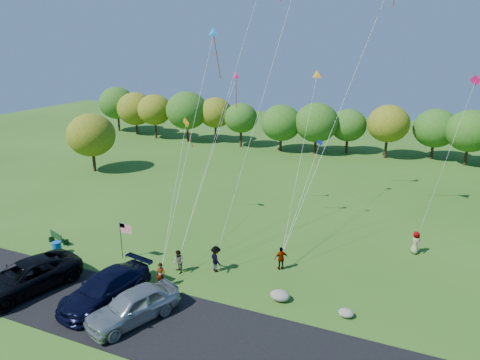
{
  "coord_description": "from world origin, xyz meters",
  "views": [
    {
      "loc": [
        13.41,
        -20.71,
        14.8
      ],
      "look_at": [
        2.1,
        6.0,
        5.44
      ],
      "focal_mm": 32.0,
      "sensor_mm": 36.0,
      "label": 1
    }
  ],
  "objects_px": {
    "flyer_c": "(216,259)",
    "trash_barrel": "(57,248)",
    "flyer_d": "(281,258)",
    "minivan_dark": "(26,277)",
    "park_bench": "(57,237)",
    "flyer_e": "(416,242)",
    "minivan_silver": "(133,306)",
    "flyer_a": "(161,275)",
    "flyer_b": "(178,262)",
    "minivan_navy": "(105,289)"
  },
  "relations": [
    {
      "from": "flyer_a",
      "to": "flyer_e",
      "type": "xyz_separation_m",
      "value": [
        14.64,
        11.17,
        0.03
      ]
    },
    {
      "from": "park_bench",
      "to": "trash_barrel",
      "type": "relative_size",
      "value": 1.74
    },
    {
      "from": "flyer_d",
      "to": "minivan_navy",
      "type": "bearing_deg",
      "value": 7.07
    },
    {
      "from": "minivan_dark",
      "to": "flyer_d",
      "type": "relative_size",
      "value": 4.0
    },
    {
      "from": "minivan_dark",
      "to": "park_bench",
      "type": "xyz_separation_m",
      "value": [
        -3.3,
        5.76,
        -0.47
      ]
    },
    {
      "from": "flyer_a",
      "to": "flyer_b",
      "type": "xyz_separation_m",
      "value": [
        0.11,
        1.98,
        -0.02
      ]
    },
    {
      "from": "park_bench",
      "to": "flyer_e",
      "type": "bearing_deg",
      "value": 37.86
    },
    {
      "from": "minivan_silver",
      "to": "trash_barrel",
      "type": "xyz_separation_m",
      "value": [
        -9.96,
        4.33,
        -0.48
      ]
    },
    {
      "from": "flyer_b",
      "to": "flyer_e",
      "type": "xyz_separation_m",
      "value": [
        14.53,
        9.19,
        0.05
      ]
    },
    {
      "from": "flyer_a",
      "to": "flyer_e",
      "type": "relative_size",
      "value": 0.97
    },
    {
      "from": "minivan_dark",
      "to": "minivan_silver",
      "type": "xyz_separation_m",
      "value": [
        7.97,
        0.11,
        -0.01
      ]
    },
    {
      "from": "minivan_silver",
      "to": "flyer_d",
      "type": "distance_m",
      "value": 10.39
    },
    {
      "from": "minivan_dark",
      "to": "flyer_e",
      "type": "bearing_deg",
      "value": 49.49
    },
    {
      "from": "park_bench",
      "to": "minivan_dark",
      "type": "bearing_deg",
      "value": -41.89
    },
    {
      "from": "trash_barrel",
      "to": "minivan_silver",
      "type": "bearing_deg",
      "value": -23.49
    },
    {
      "from": "flyer_b",
      "to": "flyer_c",
      "type": "height_order",
      "value": "flyer_c"
    },
    {
      "from": "flyer_e",
      "to": "flyer_d",
      "type": "bearing_deg",
      "value": 87.97
    },
    {
      "from": "minivan_silver",
      "to": "flyer_a",
      "type": "distance_m",
      "value": 3.55
    },
    {
      "from": "flyer_d",
      "to": "trash_barrel",
      "type": "bearing_deg",
      "value": -20.59
    },
    {
      "from": "flyer_a",
      "to": "park_bench",
      "type": "height_order",
      "value": "flyer_a"
    },
    {
      "from": "flyer_e",
      "to": "trash_barrel",
      "type": "height_order",
      "value": "flyer_e"
    },
    {
      "from": "minivan_silver",
      "to": "flyer_a",
      "type": "relative_size",
      "value": 3.18
    },
    {
      "from": "flyer_e",
      "to": "flyer_b",
      "type": "bearing_deg",
      "value": 84.23
    },
    {
      "from": "minivan_dark",
      "to": "flyer_d",
      "type": "xyz_separation_m",
      "value": [
        13.77,
        8.72,
        -0.15
      ]
    },
    {
      "from": "flyer_b",
      "to": "trash_barrel",
      "type": "height_order",
      "value": "flyer_b"
    },
    {
      "from": "flyer_c",
      "to": "trash_barrel",
      "type": "height_order",
      "value": "flyer_c"
    },
    {
      "from": "minivan_dark",
      "to": "flyer_c",
      "type": "relative_size",
      "value": 3.61
    },
    {
      "from": "flyer_d",
      "to": "trash_barrel",
      "type": "relative_size",
      "value": 1.71
    },
    {
      "from": "flyer_c",
      "to": "park_bench",
      "type": "xyz_separation_m",
      "value": [
        -13.1,
        -1.0,
        -0.4
      ]
    },
    {
      "from": "flyer_a",
      "to": "trash_barrel",
      "type": "relative_size",
      "value": 1.73
    },
    {
      "from": "minivan_silver",
      "to": "park_bench",
      "type": "xyz_separation_m",
      "value": [
        -11.27,
        5.66,
        -0.45
      ]
    },
    {
      "from": "minivan_silver",
      "to": "trash_barrel",
      "type": "bearing_deg",
      "value": 179.75
    },
    {
      "from": "minivan_dark",
      "to": "flyer_e",
      "type": "xyz_separation_m",
      "value": [
        22.1,
        14.79,
        -0.11
      ]
    },
    {
      "from": "trash_barrel",
      "to": "flyer_d",
      "type": "bearing_deg",
      "value": 15.23
    },
    {
      "from": "flyer_d",
      "to": "park_bench",
      "type": "relative_size",
      "value": 0.98
    },
    {
      "from": "minivan_dark",
      "to": "minivan_navy",
      "type": "xyz_separation_m",
      "value": [
        5.37,
        0.92,
        -0.04
      ]
    },
    {
      "from": "minivan_dark",
      "to": "flyer_b",
      "type": "xyz_separation_m",
      "value": [
        7.57,
        5.6,
        -0.16
      ]
    },
    {
      "from": "flyer_c",
      "to": "flyer_e",
      "type": "height_order",
      "value": "flyer_c"
    },
    {
      "from": "minivan_dark",
      "to": "trash_barrel",
      "type": "height_order",
      "value": "minivan_dark"
    },
    {
      "from": "trash_barrel",
      "to": "minivan_navy",
      "type": "bearing_deg",
      "value": -25.55
    },
    {
      "from": "minivan_navy",
      "to": "flyer_c",
      "type": "distance_m",
      "value": 7.34
    },
    {
      "from": "flyer_c",
      "to": "flyer_d",
      "type": "distance_m",
      "value": 4.43
    },
    {
      "from": "minivan_navy",
      "to": "trash_barrel",
      "type": "bearing_deg",
      "value": 164.4
    },
    {
      "from": "flyer_e",
      "to": "flyer_c",
      "type": "bearing_deg",
      "value": 85.02
    },
    {
      "from": "trash_barrel",
      "to": "flyer_e",
      "type": "bearing_deg",
      "value": 23.26
    },
    {
      "from": "flyer_c",
      "to": "trash_barrel",
      "type": "distance_m",
      "value": 12.02
    },
    {
      "from": "minivan_silver",
      "to": "park_bench",
      "type": "bearing_deg",
      "value": 176.59
    },
    {
      "from": "minivan_silver",
      "to": "flyer_e",
      "type": "height_order",
      "value": "minivan_silver"
    },
    {
      "from": "minivan_silver",
      "to": "flyer_a",
      "type": "height_order",
      "value": "minivan_silver"
    },
    {
      "from": "trash_barrel",
      "to": "flyer_b",
      "type": "bearing_deg",
      "value": 6.95
    }
  ]
}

